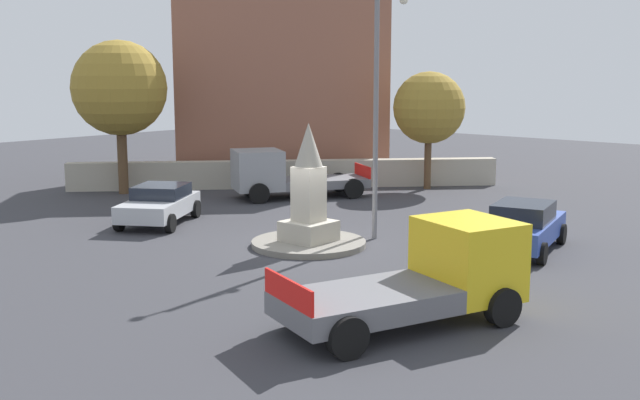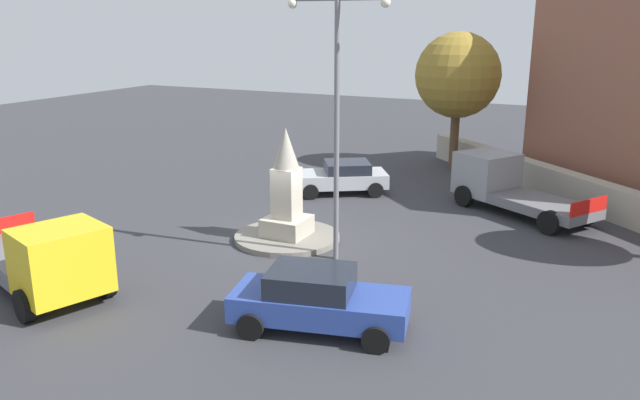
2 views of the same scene
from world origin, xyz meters
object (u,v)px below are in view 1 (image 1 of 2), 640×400
object	(u,v)px
car_blue_parked_left	(524,226)
truck_yellow_parked_right	(429,276)
monument	(309,192)
car_silver_near_island	(159,204)
truck_grey_approaching	(280,175)
corner_building	(280,84)
streetlamp	(376,86)
tree_mid_cluster	(120,89)
tree_near_wall	(429,108)

from	to	relation	value
car_blue_parked_left	truck_yellow_parked_right	distance (m)	7.51
truck_yellow_parked_right	monument	bearing A→B (deg)	-118.38
car_silver_near_island	truck_yellow_parked_right	size ratio (longest dim) A/B	0.74
car_silver_near_island	truck_grey_approaching	distance (m)	6.71
truck_grey_approaching	corner_building	world-z (taller)	corner_building
streetlamp	car_silver_near_island	distance (m)	8.88
truck_yellow_parked_right	truck_grey_approaching	xyz separation A→B (m)	(-9.49, -13.58, -0.00)
car_blue_parked_left	car_silver_near_island	xyz separation A→B (m)	(4.57, -11.66, -0.05)
monument	truck_yellow_parked_right	world-z (taller)	monument
car_silver_near_island	corner_building	bearing A→B (deg)	-154.86
truck_yellow_parked_right	tree_mid_cluster	bearing A→B (deg)	-106.71
monument	truck_grey_approaching	distance (m)	9.06
car_silver_near_island	corner_building	size ratio (longest dim) A/B	0.41
tree_near_wall	tree_mid_cluster	size ratio (longest dim) A/B	0.80
monument	corner_building	size ratio (longest dim) A/B	0.35
monument	tree_near_wall	bearing A→B (deg)	-163.46
car_blue_parked_left	truck_grey_approaching	bearing A→B (deg)	-99.85
car_blue_parked_left	truck_grey_approaching	world-z (taller)	truck_grey_approaching
monument	car_blue_parked_left	world-z (taller)	monument
tree_near_wall	monument	bearing A→B (deg)	16.54
streetlamp	corner_building	size ratio (longest dim) A/B	0.80
tree_near_wall	truck_grey_approaching	bearing A→B (deg)	-27.04
streetlamp	tree_near_wall	world-z (taller)	streetlamp
corner_building	streetlamp	bearing A→B (deg)	54.80
car_silver_near_island	corner_building	xyz separation A→B (m)	(-12.14, -5.70, 3.93)
truck_grey_approaching	tree_mid_cluster	bearing A→B (deg)	-59.54
truck_yellow_parked_right	tree_mid_cluster	distance (m)	20.85
tree_mid_cluster	streetlamp	bearing A→B (deg)	89.68
truck_yellow_parked_right	truck_grey_approaching	bearing A→B (deg)	-124.94
car_blue_parked_left	corner_building	world-z (taller)	corner_building
tree_mid_cluster	car_silver_near_island	bearing A→B (deg)	64.91
car_silver_near_island	streetlamp	bearing A→B (deg)	112.65
monument	streetlamp	bearing A→B (deg)	158.26
truck_grey_approaching	tree_near_wall	size ratio (longest dim) A/B	1.10
monument	car_silver_near_island	distance (m)	6.48
monument	truck_grey_approaching	size ratio (longest dim) A/B	0.62
streetlamp	truck_grey_approaching	bearing A→B (deg)	-115.29
corner_building	tree_mid_cluster	bearing A→B (deg)	-5.77
streetlamp	tree_mid_cluster	bearing A→B (deg)	-90.32
car_blue_parked_left	tree_near_wall	xyz separation A→B (m)	(-8.47, -8.93, 2.91)
monument	car_silver_near_island	size ratio (longest dim) A/B	0.86
corner_building	tree_mid_cluster	xyz separation A→B (m)	(9.05, -0.91, -0.06)
truck_yellow_parked_right	truck_grey_approaching	world-z (taller)	truck_yellow_parked_right
streetlamp	truck_yellow_parked_right	bearing A→B (deg)	45.01
monument	streetlamp	size ratio (longest dim) A/B	0.45
truck_yellow_parked_right	corner_building	bearing A→B (deg)	-128.55
streetlamp	corner_building	world-z (taller)	corner_building
monument	corner_building	bearing A→B (deg)	-133.22
car_blue_parked_left	car_silver_near_island	size ratio (longest dim) A/B	1.04
streetlamp	car_silver_near_island	size ratio (longest dim) A/B	1.92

